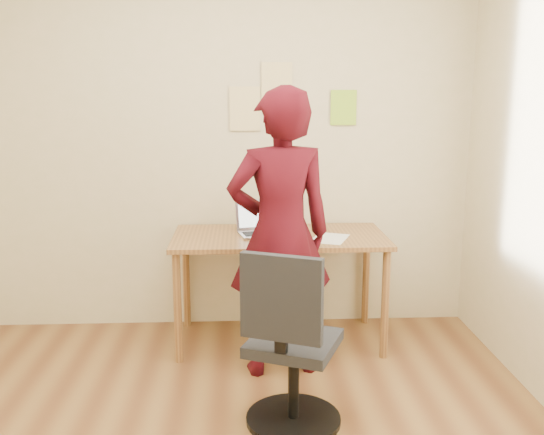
{
  "coord_description": "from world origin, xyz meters",
  "views": [
    {
      "loc": [
        0.13,
        -2.5,
        1.68
      ],
      "look_at": [
        0.3,
        0.95,
        0.95
      ],
      "focal_mm": 40.0,
      "sensor_mm": 36.0,
      "label": 1
    }
  ],
  "objects": [
    {
      "name": "desk",
      "position": [
        0.37,
        1.38,
        0.65
      ],
      "size": [
        1.4,
        0.7,
        0.74
      ],
      "color": "olive",
      "rests_on": "ground"
    },
    {
      "name": "laptop",
      "position": [
        0.25,
        1.44,
        0.79
      ],
      "size": [
        0.35,
        0.33,
        0.22
      ],
      "rotation": [
        0.0,
        0.0,
        0.23
      ],
      "color": "#B5B5BD",
      "rests_on": "desk"
    },
    {
      "name": "person",
      "position": [
        0.35,
        0.94,
        0.85
      ],
      "size": [
        0.68,
        0.5,
        1.71
      ],
      "primitive_type": "imported",
      "rotation": [
        0.0,
        0.0,
        3.31
      ],
      "color": "#3D0810",
      "rests_on": "ground"
    },
    {
      "name": "paper_sheet",
      "position": [
        0.69,
        1.27,
        0.74
      ],
      "size": [
        0.3,
        0.35,
        0.0
      ],
      "primitive_type": "cube",
      "rotation": [
        0.0,
        0.0,
        -0.38
      ],
      "color": "white",
      "rests_on": "desk"
    },
    {
      "name": "room",
      "position": [
        0.0,
        0.0,
        1.35
      ],
      "size": [
        3.58,
        3.58,
        2.78
      ],
      "color": "brown",
      "rests_on": "ground"
    },
    {
      "name": "phone",
      "position": [
        0.55,
        1.21,
        0.74
      ],
      "size": [
        0.08,
        0.13,
        0.01
      ],
      "rotation": [
        0.0,
        0.0,
        0.16
      ],
      "color": "black",
      "rests_on": "desk"
    },
    {
      "name": "wall_note_right",
      "position": [
        0.84,
        1.74,
        1.56
      ],
      "size": [
        0.18,
        0.0,
        0.24
      ],
      "primitive_type": "cube",
      "color": "#99CF2E",
      "rests_on": "room"
    },
    {
      "name": "office_chair",
      "position": [
        0.36,
        0.28,
        0.4
      ],
      "size": [
        0.54,
        0.55,
        0.94
      ],
      "rotation": [
        0.0,
        0.0,
        -0.4
      ],
      "color": "black",
      "rests_on": "ground"
    },
    {
      "name": "wall_note_mid",
      "position": [
        0.38,
        1.74,
        1.71
      ],
      "size": [
        0.21,
        0.0,
        0.3
      ],
      "primitive_type": "cube",
      "color": "#E8CE8A",
      "rests_on": "room"
    },
    {
      "name": "wall_note_left",
      "position": [
        0.16,
        1.74,
        1.55
      ],
      "size": [
        0.21,
        0.0,
        0.3
      ],
      "primitive_type": "cube",
      "color": "#E8CE8A",
      "rests_on": "room"
    }
  ]
}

